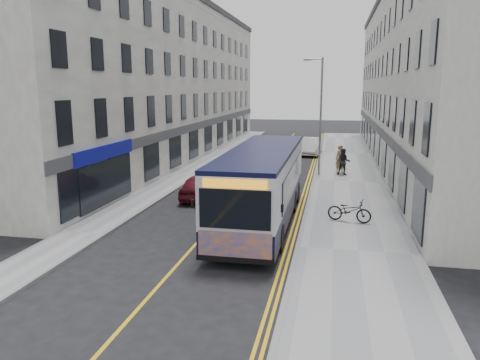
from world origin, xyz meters
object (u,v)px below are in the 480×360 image
at_px(bicycle, 349,210).
at_px(car_white, 311,146).
at_px(streetlamp, 320,113).
at_px(city_bus, 262,183).
at_px(pedestrian_near, 341,159).
at_px(pedestrian_far, 344,162).
at_px(car_maroon, 200,186).

relative_size(bicycle, car_white, 0.42).
height_order(streetlamp, bicycle, streetlamp).
distance_m(city_bus, car_white, 22.49).
xyz_separation_m(bicycle, pedestrian_near, (-0.30, 12.30, 0.48)).
bearing_deg(streetlamp, pedestrian_far, 5.13).
height_order(bicycle, car_white, car_white).
relative_size(streetlamp, car_maroon, 2.00).
height_order(pedestrian_far, car_white, pedestrian_far).
xyz_separation_m(streetlamp, car_white, (-0.97, 10.42, -3.61)).
xyz_separation_m(car_white, car_maroon, (-5.20, -18.39, -0.09)).
distance_m(pedestrian_near, pedestrian_far, 0.79).
distance_m(pedestrian_near, car_maroon, 11.76).
height_order(pedestrian_near, pedestrian_far, pedestrian_near).
bearing_deg(car_white, streetlamp, -80.55).
bearing_deg(city_bus, car_maroon, 135.43).
relative_size(pedestrian_near, pedestrian_far, 1.08).
relative_size(bicycle, car_maroon, 0.49).
bearing_deg(bicycle, pedestrian_near, 15.77).
bearing_deg(streetlamp, car_maroon, -127.76).
distance_m(pedestrian_far, car_white, 10.62).
distance_m(bicycle, pedestrian_far, 11.56).
xyz_separation_m(streetlamp, city_bus, (-2.06, -12.02, -2.52)).
bearing_deg(car_white, pedestrian_near, -71.15).
bearing_deg(bicycle, car_white, 21.68).
height_order(city_bus, car_maroon, city_bus).
bearing_deg(pedestrian_far, bicycle, -88.72).
bearing_deg(streetlamp, bicycle, -80.87).
distance_m(streetlamp, city_bus, 12.45).
bearing_deg(car_maroon, city_bus, 132.65).
height_order(streetlamp, pedestrian_far, streetlamp).
height_order(streetlamp, city_bus, streetlamp).
xyz_separation_m(pedestrian_near, car_maroon, (-7.70, -8.88, -0.43)).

